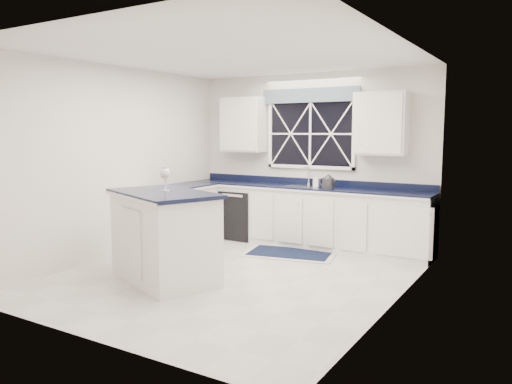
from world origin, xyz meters
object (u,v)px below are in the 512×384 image
Objects in this scene: wine_glass at (165,174)px; dishwasher at (243,214)px; island at (164,236)px; kettle at (328,181)px; faucet at (308,175)px; soap_bottle at (316,180)px.

dishwasher is at bearing 100.46° from wine_glass.
kettle is at bearing 89.89° from island.
kettle is at bearing 65.81° from wine_glass.
wine_glass is at bearing -103.94° from kettle.
dishwasher is at bearing -169.98° from faucet.
faucet is 1.05× the size of wine_glass.
dishwasher is 4.50× the size of soap_bottle.
faucet is at bearing 76.18° from wine_glass.
kettle is (1.04, 2.50, 0.50)m from island.
faucet is 0.18m from soap_bottle.
faucet is at bearing 10.02° from dishwasher.
kettle is (0.44, -0.22, -0.06)m from faucet.
kettle reaches higher than island.
island is 5.47× the size of kettle.
faucet is at bearing 163.11° from kettle.
kettle is at bearing -33.12° from soap_bottle.
soap_bottle is (1.26, 0.15, 0.62)m from dishwasher.
soap_bottle reaches higher than dishwasher.
wine_glass reaches higher than faucet.
kettle reaches higher than soap_bottle.
soap_bottle reaches higher than island.
kettle is 1.67× the size of soap_bottle.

